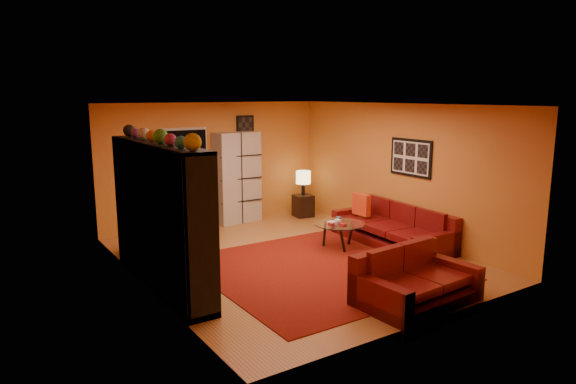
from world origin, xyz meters
TOP-DOWN VIEW (x-y plane):
  - floor at (0.00, 0.00)m, footprint 6.00×6.00m
  - ceiling at (0.00, 0.00)m, footprint 6.00×6.00m
  - wall_back at (0.00, 3.00)m, footprint 6.00×0.00m
  - wall_front at (0.00, -3.00)m, footprint 6.00×0.00m
  - wall_left at (-2.50, 0.00)m, footprint 0.00×6.00m
  - wall_right at (2.50, 0.00)m, footprint 0.00×6.00m
  - rug at (0.10, -0.70)m, footprint 3.60×3.60m
  - doorway at (-0.70, 2.96)m, footprint 0.95×0.10m
  - wall_art_right at (2.48, -0.30)m, footprint 0.03×1.00m
  - wall_art_back at (0.75, 2.98)m, footprint 0.42×0.03m
  - entertainment_unit at (-2.27, 0.00)m, footprint 0.45×3.00m
  - tv at (-2.23, 0.01)m, footprint 0.93×0.12m
  - sofa at (2.14, -0.29)m, footprint 1.16×2.52m
  - loveseat at (0.36, -2.41)m, footprint 1.70×1.09m
  - throw_pillow at (1.95, 0.45)m, footprint 0.12×0.42m
  - coffee_table at (1.06, 0.02)m, footprint 0.91×0.91m
  - storage_cabinet at (0.44, 2.80)m, footprint 1.02×0.52m
  - bowl_chair at (-1.99, 1.65)m, footprint 0.66×0.66m
  - side_table at (1.92, 2.41)m, footprint 0.45×0.45m
  - table_lamp at (1.92, 2.41)m, footprint 0.33×0.33m

SIDE VIEW (x-z plane):
  - floor at x=0.00m, z-range 0.00..0.00m
  - rug at x=0.10m, z-range 0.00..0.01m
  - side_table at x=1.92m, z-range 0.00..0.50m
  - sofa at x=2.14m, z-range -0.14..0.71m
  - loveseat at x=0.36m, z-range -0.14..0.71m
  - bowl_chair at x=-1.99m, z-range 0.02..0.56m
  - coffee_table at x=1.06m, z-range 0.19..0.64m
  - throw_pillow at x=1.95m, z-range 0.42..0.84m
  - table_lamp at x=1.92m, z-range 0.62..1.17m
  - storage_cabinet at x=0.44m, z-range 0.00..1.97m
  - tv at x=-2.23m, z-range 0.72..1.26m
  - doorway at x=-0.70m, z-range 0.00..2.04m
  - entertainment_unit at x=-2.27m, z-range 0.00..2.10m
  - wall_back at x=0.00m, z-range -1.70..4.30m
  - wall_front at x=0.00m, z-range -1.70..4.30m
  - wall_left at x=-2.50m, z-range -1.70..4.30m
  - wall_right at x=2.50m, z-range -1.70..4.30m
  - wall_art_right at x=2.48m, z-range 1.25..1.95m
  - wall_art_back at x=0.75m, z-range 1.79..2.31m
  - ceiling at x=0.00m, z-range 2.60..2.60m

